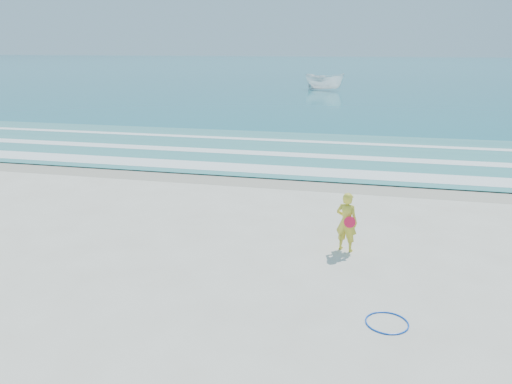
# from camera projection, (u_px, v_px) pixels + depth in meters

# --- Properties ---
(ground) EXTENTS (400.00, 400.00, 0.00)m
(ground) POSITION_uv_depth(u_px,v_px,m) (217.00, 297.00, 9.79)
(ground) COLOR silver
(ground) RESTS_ON ground
(wet_sand) EXTENTS (400.00, 2.40, 0.00)m
(wet_sand) POSITION_uv_depth(u_px,v_px,m) (291.00, 181.00, 18.19)
(wet_sand) COLOR #B2A893
(wet_sand) RESTS_ON ground
(ocean) EXTENTS (400.00, 190.00, 0.04)m
(ocean) POSITION_uv_depth(u_px,v_px,m) (364.00, 67.00, 107.78)
(ocean) COLOR #19727F
(ocean) RESTS_ON ground
(shallow) EXTENTS (400.00, 10.00, 0.01)m
(shallow) POSITION_uv_depth(u_px,v_px,m) (309.00, 152.00, 22.85)
(shallow) COLOR #59B7AD
(shallow) RESTS_ON ocean
(foam_near) EXTENTS (400.00, 1.40, 0.01)m
(foam_near) POSITION_uv_depth(u_px,v_px,m) (297.00, 171.00, 19.39)
(foam_near) COLOR white
(foam_near) RESTS_ON shallow
(foam_mid) EXTENTS (400.00, 0.90, 0.01)m
(foam_mid) POSITION_uv_depth(u_px,v_px,m) (307.00, 155.00, 22.10)
(foam_mid) COLOR white
(foam_mid) RESTS_ON shallow
(foam_far) EXTENTS (400.00, 0.60, 0.01)m
(foam_far) POSITION_uv_depth(u_px,v_px,m) (316.00, 142.00, 25.18)
(foam_far) COLOR white
(foam_far) RESTS_ON shallow
(hoop) EXTENTS (1.01, 1.01, 0.03)m
(hoop) POSITION_uv_depth(u_px,v_px,m) (387.00, 323.00, 8.88)
(hoop) COLOR blue
(hoop) RESTS_ON ground
(boat) EXTENTS (5.01, 3.55, 1.82)m
(boat) POSITION_uv_depth(u_px,v_px,m) (325.00, 82.00, 53.45)
(boat) COLOR white
(boat) RESTS_ON ocean
(woman) EXTENTS (0.61, 0.50, 1.45)m
(woman) POSITION_uv_depth(u_px,v_px,m) (347.00, 222.00, 11.84)
(woman) COLOR yellow
(woman) RESTS_ON ground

